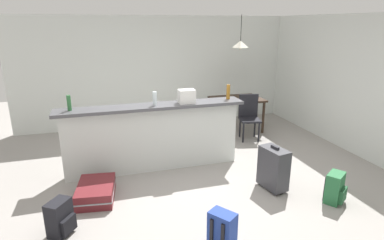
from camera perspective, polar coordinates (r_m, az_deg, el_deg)
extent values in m
cube|color=gray|center=(5.07, 1.93, -10.66)|extent=(13.00, 13.00, 0.05)
cube|color=silver|center=(7.52, -5.44, 8.71)|extent=(6.60, 0.10, 2.50)
cube|color=silver|center=(6.49, 27.72, 5.49)|extent=(0.10, 6.00, 2.50)
cube|color=silver|center=(5.19, -6.91, -3.47)|extent=(2.80, 0.20, 1.05)
cube|color=#4C4C51|center=(5.02, -7.13, 2.43)|extent=(2.96, 0.40, 0.05)
cylinder|color=#2D6B38|center=(4.97, -21.26, 2.89)|extent=(0.06, 0.06, 0.23)
cylinder|color=silver|center=(4.96, -6.73, 3.85)|extent=(0.07, 0.07, 0.22)
cylinder|color=#9E661E|center=(5.38, 6.54, 5.05)|extent=(0.06, 0.06, 0.25)
cube|color=silver|center=(5.07, -0.97, 4.27)|extent=(0.26, 0.18, 0.22)
cube|color=#332319|center=(7.09, 8.09, 3.74)|extent=(1.10, 0.80, 0.04)
cylinder|color=#332319|center=(6.70, 5.34, -0.24)|extent=(0.06, 0.06, 0.70)
cylinder|color=#332319|center=(7.11, 12.70, 0.44)|extent=(0.06, 0.06, 0.70)
cylinder|color=#332319|center=(7.31, 3.37, 1.28)|extent=(0.06, 0.06, 0.70)
cylinder|color=#332319|center=(7.69, 10.26, 1.83)|extent=(0.06, 0.06, 0.70)
cube|color=black|center=(6.61, 10.36, 0.04)|extent=(0.48, 0.48, 0.04)
cube|color=black|center=(6.71, 10.10, 2.62)|extent=(0.40, 0.12, 0.48)
cylinder|color=black|center=(6.50, 9.22, -2.30)|extent=(0.04, 0.04, 0.41)
cylinder|color=black|center=(6.58, 11.94, -2.21)|extent=(0.04, 0.04, 0.41)
cylinder|color=black|center=(6.79, 8.62, -1.40)|extent=(0.04, 0.04, 0.41)
cylinder|color=black|center=(6.87, 11.23, -1.33)|extent=(0.04, 0.04, 0.41)
cylinder|color=black|center=(6.87, 8.84, 16.01)|extent=(0.01, 0.01, 0.54)
cone|color=white|center=(6.89, 8.72, 13.36)|extent=(0.34, 0.34, 0.14)
sphere|color=white|center=(6.89, 8.69, 12.69)|extent=(0.07, 0.07, 0.07)
cube|color=maroon|center=(4.67, -16.89, -12.20)|extent=(0.57, 0.74, 0.22)
cube|color=gray|center=(4.67, -16.89, -12.20)|extent=(0.58, 0.75, 0.02)
cube|color=#2D2D33|center=(5.03, -16.29, -9.94)|extent=(0.20, 0.16, 0.02)
cube|color=#233D93|center=(3.61, 5.45, -19.11)|extent=(0.31, 0.33, 0.42)
cube|color=navy|center=(3.73, 6.38, -19.20)|extent=(0.18, 0.21, 0.19)
cube|color=black|center=(3.52, 5.53, -20.56)|extent=(0.04, 0.04, 0.36)
cube|color=black|center=(3.58, 3.53, -19.77)|extent=(0.04, 0.04, 0.36)
cube|color=black|center=(4.07, -22.74, -15.90)|extent=(0.31, 0.33, 0.42)
cube|color=black|center=(4.05, -21.36, -17.17)|extent=(0.17, 0.22, 0.19)
cube|color=black|center=(4.10, -24.46, -16.23)|extent=(0.04, 0.04, 0.36)
cube|color=black|center=(4.18, -23.17, -15.34)|extent=(0.04, 0.04, 0.36)
cube|color=#38383D|center=(4.77, 14.43, -8.36)|extent=(0.32, 0.48, 0.60)
cylinder|color=black|center=(5.03, 12.73, -10.67)|extent=(0.04, 0.06, 0.06)
cylinder|color=black|center=(4.78, 15.69, -12.43)|extent=(0.04, 0.06, 0.06)
cube|color=#232328|center=(4.65, 14.72, -4.79)|extent=(0.07, 0.14, 0.04)
cube|color=#286B3D|center=(4.77, 24.27, -11.04)|extent=(0.33, 0.31, 0.42)
cube|color=#205530|center=(4.78, 25.45, -12.12)|extent=(0.22, 0.17, 0.19)
cube|color=black|center=(4.74, 22.83, -11.33)|extent=(0.04, 0.04, 0.36)
cube|color=black|center=(4.86, 23.33, -10.66)|extent=(0.04, 0.04, 0.36)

